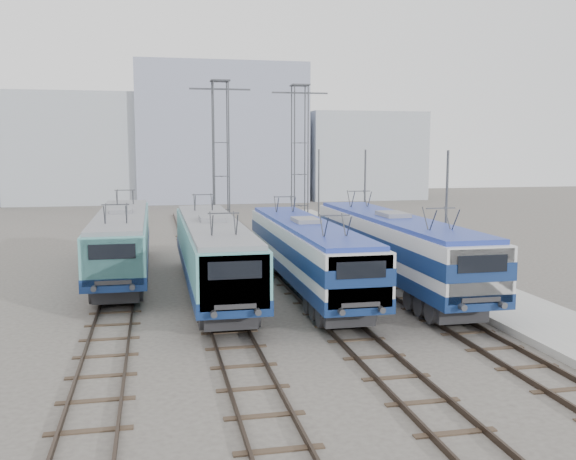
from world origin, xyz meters
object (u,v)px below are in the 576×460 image
Objects in this scene: locomotive_far_right at (394,244)px; mast_mid at (365,203)px; locomotive_center_right at (307,249)px; catenary_tower_west at (221,154)px; locomotive_center_left at (213,250)px; mast_front at (446,224)px; locomotive_far_left at (122,238)px; catenary_tower_east at (300,154)px; mast_rear at (319,191)px.

mast_mid is at bearing 79.55° from locomotive_far_right.
locomotive_center_right is 18.71m from catenary_tower_west.
locomotive_center_left reaches higher than locomotive_center_right.
locomotive_far_right is at bearing 133.27° from mast_front.
mast_front is at bearing -26.98° from locomotive_far_left.
catenary_tower_east reaches higher than locomotive_far_left.
mast_mid reaches higher than locomotive_far_left.
mast_mid is (2.10, -10.00, -3.14)m from catenary_tower_east.
catenary_tower_west is at bearing 110.52° from locomotive_far_right.
mast_rear is (1.85, 22.03, 1.19)m from locomotive_far_right.
mast_rear is (8.60, 4.00, -3.14)m from catenary_tower_west.
locomotive_far_right is (9.00, -0.71, 0.11)m from locomotive_center_left.
locomotive_far_right is 10.27m from mast_mid.
mast_rear reaches higher than locomotive_center_left.
catenary_tower_west is 9.99m from mast_rear.
mast_front is at bearing -46.73° from locomotive_far_right.
locomotive_center_right is at bearing -106.08° from mast_rear.
mast_mid reaches higher than locomotive_far_right.
locomotive_center_left is 18.02m from catenary_tower_west.
mast_rear is at bearing 90.00° from mast_front.
locomotive_far_right is 1.51× the size of catenary_tower_east.
catenary_tower_east is at bearing 17.10° from catenary_tower_west.
locomotive_center_right is (4.50, -0.71, -0.00)m from locomotive_center_left.
locomotive_center_left is 1.47× the size of catenary_tower_east.
mast_mid is 1.00× the size of mast_rear.
mast_front is 24.00m from mast_rear.
catenary_tower_east is at bearing 46.95° from locomotive_far_left.
locomotive_far_right is 2.59× the size of mast_rear.
locomotive_far_left is at bearing -118.99° from catenary_tower_west.
locomotive_center_left is 2.52× the size of mast_mid.
catenary_tower_east is (4.25, 20.03, 4.44)m from locomotive_center_right.
locomotive_far_left is 10.73m from locomotive_center_right.
mast_rear reaches higher than locomotive_center_right.
mast_front is 12.00m from mast_mid.
catenary_tower_west is at bearing 137.07° from mast_mid.
locomotive_far_right is 2.59× the size of mast_front.
mast_mid is at bearing -78.14° from catenary_tower_east.
catenary_tower_east reaches higher than mast_mid.
mast_mid is at bearing -90.00° from mast_rear.
catenary_tower_east reaches higher than locomotive_center_left.
locomotive_center_right is 11.94m from mast_mid.
locomotive_far_left is 0.97× the size of locomotive_far_right.
catenary_tower_east is (6.50, 2.00, 0.00)m from catenary_tower_west.
catenary_tower_west is 1.00× the size of catenary_tower_east.
locomotive_center_right is 6.77m from mast_front.
catenary_tower_west is 22.00m from mast_front.
locomotive_center_left is 1.03× the size of locomotive_center_right.
locomotive_far_left is 17.27m from mast_front.
catenary_tower_east is 1.71× the size of mast_front.
catenary_tower_west is 1.71× the size of mast_front.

